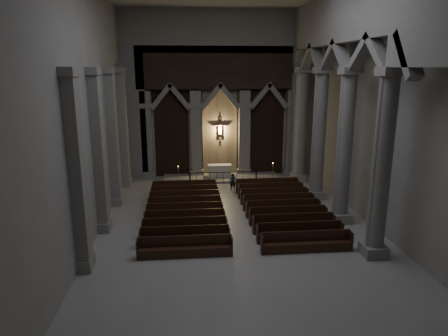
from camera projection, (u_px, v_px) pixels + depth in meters
name	position (u px, v px, depth m)	size (l,w,h in m)	color
room	(243.00, 77.00, 17.53)	(24.00, 24.10, 12.00)	#9D9A95
sanctuary_wall	(220.00, 87.00, 28.90)	(14.00, 0.77, 12.00)	gray
right_arcade	(352.00, 71.00, 19.27)	(1.00, 24.00, 12.00)	gray
left_pilasters	(107.00, 147.00, 21.18)	(0.60, 13.00, 8.03)	gray
sanctuary_step	(221.00, 178.00, 29.59)	(8.50, 2.60, 0.15)	gray
altar	(220.00, 170.00, 29.57)	(1.75, 0.70, 0.89)	beige
altar_rail	(223.00, 176.00, 27.99)	(4.77, 0.09, 0.94)	black
candle_stand_left	(178.00, 178.00, 28.45)	(0.21, 0.21, 1.24)	olive
candle_stand_right	(272.00, 178.00, 28.29)	(0.25, 0.25, 1.50)	olive
pews	(234.00, 212.00, 21.82)	(9.52, 9.28, 0.92)	black
worshipper	(233.00, 182.00, 26.68)	(0.41, 0.27, 1.13)	black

